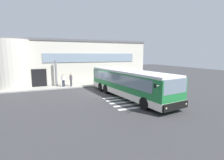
{
  "coord_description": "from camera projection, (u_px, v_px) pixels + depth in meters",
  "views": [
    {
      "loc": [
        -5.19,
        -17.16,
        4.21
      ],
      "look_at": [
        1.42,
        -0.69,
        1.5
      ],
      "focal_mm": 26.58,
      "sensor_mm": 36.0,
      "label": 1
    }
  ],
  "objects": [
    {
      "name": "ground_plane",
      "position": [
        98.0,
        93.0,
        18.29
      ],
      "size": [
        80.0,
        90.0,
        0.02
      ],
      "primitive_type": "cube",
      "color": "#353538",
      "rests_on": "ground"
    },
    {
      "name": "boarding_curb",
      "position": [
        87.0,
        85.0,
        22.68
      ],
      "size": [
        23.06,
        2.0,
        0.15
      ],
      "primitive_type": "cube",
      "color": "#9E9B93",
      "rests_on": "ground"
    },
    {
      "name": "bus_main_foreground",
      "position": [
        128.0,
        84.0,
        16.47
      ],
      "size": [
        4.13,
        11.78,
        2.7
      ],
      "color": "#1E7238",
      "rests_on": "ground"
    },
    {
      "name": "passenger_near_column",
      "position": [
        63.0,
        79.0,
        21.19
      ],
      "size": [
        0.52,
        0.49,
        1.68
      ],
      "color": "#1E2338",
      "rests_on": "boarding_curb"
    },
    {
      "name": "bay_paint_stripes",
      "position": [
        132.0,
        101.0,
        15.17
      ],
      "size": [
        4.4,
        3.96,
        0.01
      ],
      "color": "silver",
      "rests_on": "ground"
    },
    {
      "name": "passenger_by_doorway",
      "position": [
        71.0,
        79.0,
        21.43
      ],
      "size": [
        0.39,
        0.5,
        1.68
      ],
      "color": "#2D2D33",
      "rests_on": "boarding_curb"
    },
    {
      "name": "entry_support_column",
      "position": [
        56.0,
        73.0,
        21.5
      ],
      "size": [
        0.28,
        0.28,
        3.36
      ],
      "primitive_type": "cylinder",
      "color": "slate",
      "rests_on": "boarding_curb"
    },
    {
      "name": "terminal_building",
      "position": [
        74.0,
        61.0,
        28.19
      ],
      "size": [
        20.86,
        13.8,
        6.32
      ],
      "color": "beige",
      "rests_on": "ground"
    },
    {
      "name": "safety_bollard_yellow",
      "position": [
        110.0,
        83.0,
        22.59
      ],
      "size": [
        0.18,
        0.18,
        0.9
      ],
      "primitive_type": "cylinder",
      "color": "yellow",
      "rests_on": "ground"
    }
  ]
}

